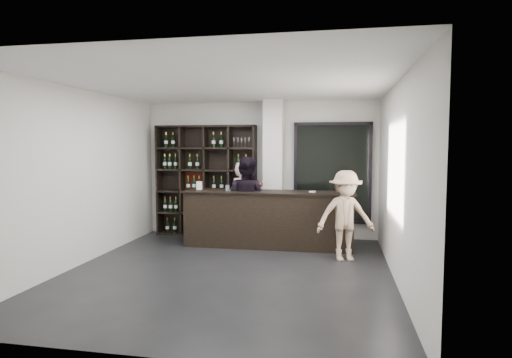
% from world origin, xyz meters
% --- Properties ---
extents(floor, '(5.00, 5.50, 0.01)m').
position_xyz_m(floor, '(0.00, 0.00, -0.01)').
color(floor, black).
rests_on(floor, ground).
extents(wine_shelf, '(2.20, 0.35, 2.40)m').
position_xyz_m(wine_shelf, '(-1.15, 2.57, 1.20)').
color(wine_shelf, black).
rests_on(wine_shelf, floor).
extents(structural_column, '(0.40, 0.40, 2.90)m').
position_xyz_m(structural_column, '(0.35, 2.47, 1.45)').
color(structural_column, silver).
rests_on(structural_column, floor).
extents(glass_panel, '(1.60, 0.08, 2.10)m').
position_xyz_m(glass_panel, '(1.55, 2.69, 1.40)').
color(glass_panel, black).
rests_on(glass_panel, floor).
extents(tasting_counter, '(3.31, 0.68, 1.09)m').
position_xyz_m(tasting_counter, '(0.35, 1.75, 0.55)').
color(tasting_counter, black).
rests_on(tasting_counter, floor).
extents(taster_pink, '(0.69, 0.59, 1.61)m').
position_xyz_m(taster_pink, '(-0.31, 2.40, 0.81)').
color(taster_pink, '#FFCECF').
rests_on(taster_pink, floor).
extents(taster_black, '(1.03, 0.93, 1.75)m').
position_xyz_m(taster_black, '(-0.10, 1.85, 0.87)').
color(taster_black, black).
rests_on(taster_black, floor).
extents(customer, '(1.12, 0.83, 1.55)m').
position_xyz_m(customer, '(1.80, 1.05, 0.77)').
color(customer, '#9C8167').
rests_on(customer, floor).
extents(wine_glass, '(0.10, 0.10, 0.20)m').
position_xyz_m(wine_glass, '(0.20, 1.74, 1.19)').
color(wine_glass, white).
rests_on(wine_glass, tasting_counter).
extents(spit_cup, '(0.11, 0.11, 0.11)m').
position_xyz_m(spit_cup, '(-0.44, 1.69, 1.14)').
color(spit_cup, '#98ABB9').
rests_on(spit_cup, tasting_counter).
extents(napkin_stack, '(0.12, 0.12, 0.02)m').
position_xyz_m(napkin_stack, '(1.20, 1.74, 1.10)').
color(napkin_stack, white).
rests_on(napkin_stack, tasting_counter).
extents(card_stand, '(0.11, 0.06, 0.16)m').
position_xyz_m(card_stand, '(-1.05, 1.80, 1.17)').
color(card_stand, white).
rests_on(card_stand, tasting_counter).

